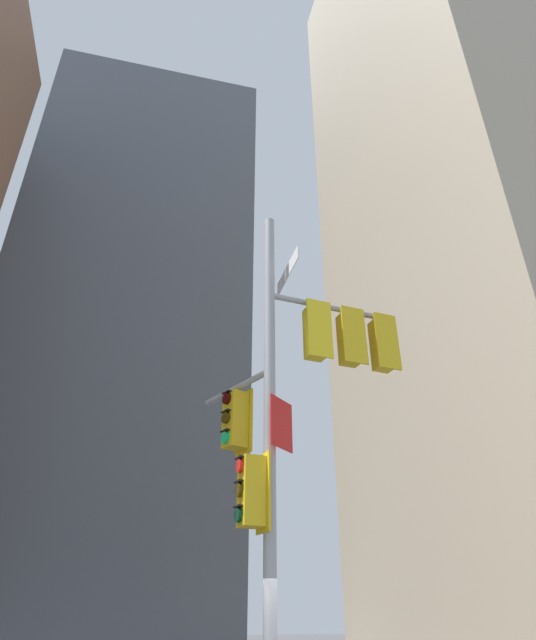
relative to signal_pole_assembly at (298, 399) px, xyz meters
The scene contains 3 objects.
building_tower_right 23.80m from the signal_pole_assembly, 31.56° to the left, with size 14.85×14.85×44.64m, color tan.
building_mid_block 28.29m from the signal_pole_assembly, 99.68° to the left, with size 14.00×14.00×37.09m, color #4C5460.
signal_pole_assembly is the anchor object (origin of this frame).
Camera 1 is at (-1.92, -7.85, 2.08)m, focal length 29.40 mm.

